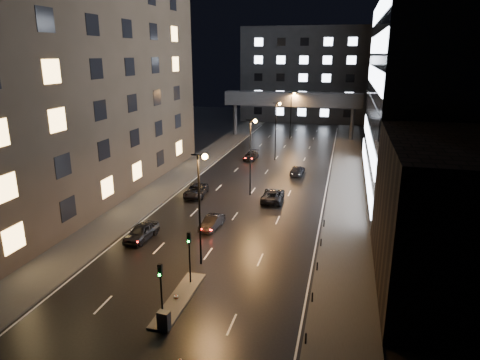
{
  "coord_description": "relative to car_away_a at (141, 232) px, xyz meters",
  "views": [
    {
      "loc": [
        11.76,
        -24.73,
        18.08
      ],
      "look_at": [
        0.26,
        21.39,
        4.0
      ],
      "focal_mm": 32.0,
      "sensor_mm": 36.0,
      "label": 1
    }
  ],
  "objects": [
    {
      "name": "car_away_b",
      "position": [
        6.03,
        4.47,
        -0.13
      ],
      "size": [
        1.93,
        4.29,
        1.37
      ],
      "primitive_type": "imported",
      "rotation": [
        0.0,
        0.0,
        -0.12
      ],
      "color": "black",
      "rests_on": "ground"
    },
    {
      "name": "traffic_signal_near",
      "position": [
        7.83,
        -7.0,
        2.28
      ],
      "size": [
        0.28,
        0.34,
        4.4
      ],
      "color": "black",
      "rests_on": "median_island"
    },
    {
      "name": "car_away_a",
      "position": [
        0.0,
        0.0,
        0.0
      ],
      "size": [
        2.35,
        4.91,
        1.62
      ],
      "primitive_type": "imported",
      "rotation": [
        0.0,
        0.0,
        -0.1
      ],
      "color": "black",
      "rests_on": "ground"
    },
    {
      "name": "bollard_row",
      "position": [
        17.73,
        -4.99,
        -0.36
      ],
      "size": [
        0.12,
        25.12,
        0.9
      ],
      "color": "black",
      "rests_on": "ground"
    },
    {
      "name": "skybridge",
      "position": [
        7.53,
        58.51,
        7.53
      ],
      "size": [
        30.0,
        3.0,
        10.0
      ],
      "color": "#333335",
      "rests_on": "ground"
    },
    {
      "name": "building_right_low",
      "position": [
        27.53,
        -2.49,
        5.19
      ],
      "size": [
        10.0,
        18.0,
        12.0
      ],
      "primitive_type": "cube",
      "color": "black",
      "rests_on": "ground"
    },
    {
      "name": "median_island",
      "position": [
        7.83,
        -9.49,
        -0.73
      ],
      "size": [
        1.6,
        8.0,
        0.15
      ],
      "primitive_type": "cube",
      "color": "#383533",
      "rests_on": "ground"
    },
    {
      "name": "car_away_c",
      "position": [
        0.69,
        14.37,
        -0.06
      ],
      "size": [
        2.99,
        5.6,
        1.5
      ],
      "primitive_type": "imported",
      "rotation": [
        0.0,
        0.0,
        0.1
      ],
      "color": "black",
      "rests_on": "ground"
    },
    {
      "name": "cone_a",
      "position": [
        7.6,
        -9.51,
        -0.57
      ],
      "size": [
        0.47,
        0.47,
        0.48
      ],
      "primitive_type": "cone",
      "rotation": [
        0.0,
        0.0,
        -0.16
      ],
      "color": "#F8530D",
      "rests_on": "ground"
    },
    {
      "name": "building_left",
      "position": [
        -14.97,
        12.51,
        19.19
      ],
      "size": [
        15.0,
        48.0,
        40.0
      ],
      "primitive_type": "cube",
      "color": "#2D2319",
      "rests_on": "ground"
    },
    {
      "name": "building_far",
      "position": [
        7.53,
        86.51,
        11.69
      ],
      "size": [
        34.0,
        14.0,
        25.0
      ],
      "primitive_type": "cube",
      "color": "#333335",
      "rests_on": "ground"
    },
    {
      "name": "streetlight_far",
      "position": [
        7.69,
        56.51,
        5.69
      ],
      "size": [
        1.45,
        0.5,
        10.15
      ],
      "color": "black",
      "rests_on": "ground"
    },
    {
      "name": "ground",
      "position": [
        7.53,
        28.51,
        -0.81
      ],
      "size": [
        160.0,
        160.0,
        0.0
      ],
      "primitive_type": "plane",
      "color": "black",
      "rests_on": "ground"
    },
    {
      "name": "car_away_d",
      "position": [
        3.36,
        35.84,
        -0.11
      ],
      "size": [
        2.2,
        4.93,
        1.41
      ],
      "primitive_type": "imported",
      "rotation": [
        0.0,
        0.0,
        -0.05
      ],
      "color": "black",
      "rests_on": "ground"
    },
    {
      "name": "sidewalk_left",
      "position": [
        -4.97,
        23.51,
        -0.73
      ],
      "size": [
        5.0,
        110.0,
        0.15
      ],
      "primitive_type": "cube",
      "color": "#383533",
      "rests_on": "ground"
    },
    {
      "name": "streetlight_mid_a",
      "position": [
        7.69,
        16.51,
        5.69
      ],
      "size": [
        1.45,
        0.5,
        10.15
      ],
      "color": "black",
      "rests_on": "ground"
    },
    {
      "name": "traffic_signal_far",
      "position": [
        7.83,
        -12.5,
        2.28
      ],
      "size": [
        0.28,
        0.34,
        4.4
      ],
      "color": "black",
      "rests_on": "median_island"
    },
    {
      "name": "car_toward_a",
      "position": [
        10.87,
        14.97,
        -0.04
      ],
      "size": [
        2.74,
        5.61,
        1.54
      ],
      "primitive_type": "imported",
      "rotation": [
        0.0,
        0.0,
        3.18
      ],
      "color": "black",
      "rests_on": "ground"
    },
    {
      "name": "sidewalk_right",
      "position": [
        20.03,
        23.51,
        -0.73
      ],
      "size": [
        5.0,
        110.0,
        0.15
      ],
      "primitive_type": "cube",
      "color": "#383533",
      "rests_on": "ground"
    },
    {
      "name": "utility_cabinet",
      "position": [
        8.23,
        -13.19,
        -0.03
      ],
      "size": [
        0.87,
        0.6,
        1.26
      ],
      "primitive_type": "cube",
      "rotation": [
        0.0,
        0.0,
        -0.09
      ],
      "color": "#454547",
      "rests_on": "median_island"
    },
    {
      "name": "streetlight_near",
      "position": [
        7.69,
        -3.49,
        5.69
      ],
      "size": [
        1.45,
        0.5,
        10.15
      ],
      "color": "black",
      "rests_on": "ground"
    },
    {
      "name": "car_toward_b",
      "position": [
        12.44,
        28.16,
        -0.12
      ],
      "size": [
        2.06,
        4.8,
        1.38
      ],
      "primitive_type": "imported",
      "rotation": [
        0.0,
        0.0,
        3.11
      ],
      "color": "black",
      "rests_on": "ground"
    },
    {
      "name": "streetlight_mid_b",
      "position": [
        7.69,
        36.51,
        5.69
      ],
      "size": [
        1.45,
        0.5,
        10.15
      ],
      "color": "black",
      "rests_on": "ground"
    },
    {
      "name": "building_right_glass",
      "position": [
        32.53,
        24.51,
        21.69
      ],
      "size": [
        20.0,
        36.0,
        45.0
      ],
      "primitive_type": "cube",
      "color": "black",
      "rests_on": "ground"
    }
  ]
}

